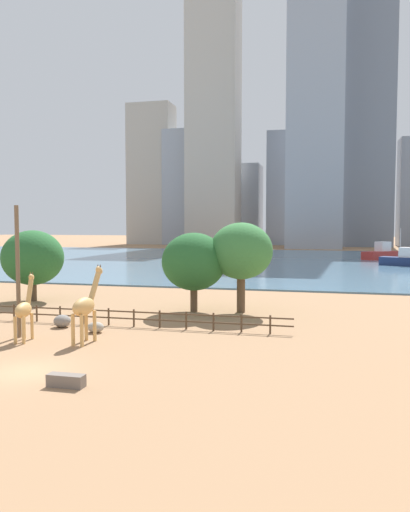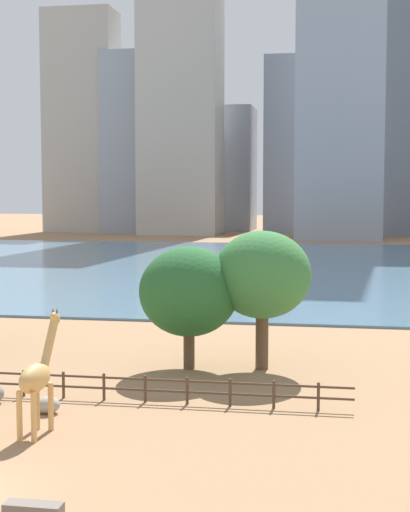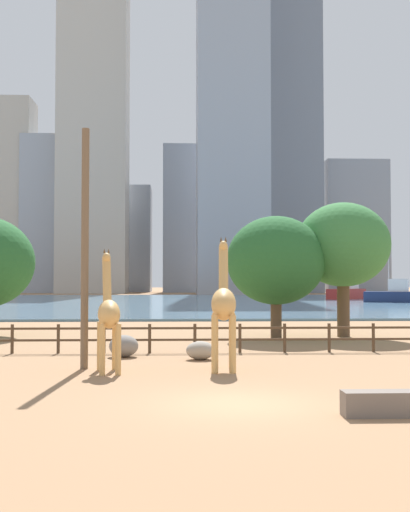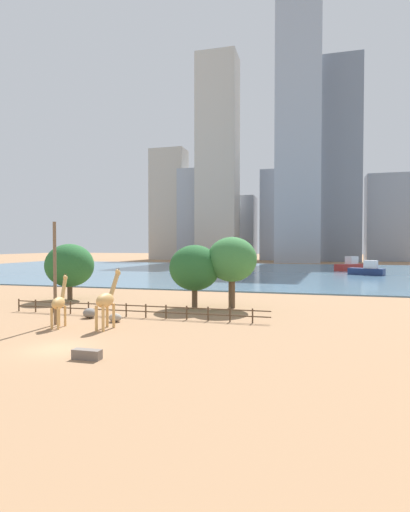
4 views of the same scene
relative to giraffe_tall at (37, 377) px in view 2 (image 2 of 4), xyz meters
name	(u,v)px [view 2 (image 2 of 4)]	position (x,y,z in m)	size (l,w,h in m)	color
ground_plane	(248,265)	(-0.12, 73.46, -2.39)	(400.00, 400.00, 0.00)	#9E7551
harbor_water	(245,266)	(-0.12, 70.46, -2.29)	(180.00, 86.00, 0.20)	slate
giraffe_tall	(37,377)	(0.00, 0.00, 0.00)	(1.05, 3.61, 4.99)	tan
boulder_by_pole	(47,405)	(-0.75, 2.91, -2.01)	(1.18, 1.01, 0.76)	gray
enclosure_fence	(72,383)	(-0.47, 5.46, -1.63)	(26.12, 0.14, 1.30)	#4C3826
tree_left_large	(262,275)	(7.90, 13.33, 2.90)	(5.45, 5.45, 7.79)	brown
tree_center_broad	(189,292)	(3.87, 12.61, 1.98)	(5.59, 5.59, 6.91)	brown
skyline_tower_needle	(181,31)	(-23.65, 142.73, 42.41)	(17.49, 13.56, 89.61)	#B7B2A8
skyline_tower_glass	(138,144)	(-35.55, 150.43, 18.37)	(14.64, 14.88, 41.52)	#939EAD
skyline_block_right	(291,146)	(0.17, 153.64, 17.76)	(11.96, 10.88, 40.31)	gray
skyline_tower_short	(82,122)	(-48.85, 149.13, 23.44)	(16.34, 10.77, 51.67)	#ADA89E
skyline_block_wide	(236,169)	(-14.03, 162.27, 12.60)	(9.02, 14.81, 30.00)	gray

